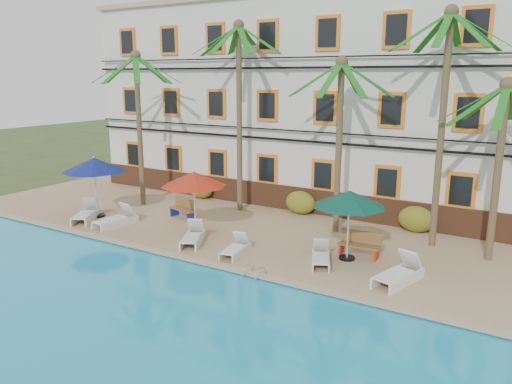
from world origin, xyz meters
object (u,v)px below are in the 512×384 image
Objects in this scene: lounger_a at (86,214)px; bench_left at (184,208)px; palm_b at (239,93)px; bench_right at (360,244)px; palm_d at (444,98)px; umbrella_green at (349,199)px; lounger_c at (193,236)px; palm_e at (501,143)px; palm_c at (340,120)px; palm_a at (138,107)px; lounger_e at (321,256)px; lounger_f at (399,273)px; pool_ladder at (254,276)px; lounger_b at (116,219)px; umbrella_blue at (94,165)px; lounger_d at (236,248)px; umbrella_red at (194,179)px.

bench_left is (3.56, 2.58, 0.16)m from lounger_a.
palm_b is 5.83× the size of bench_right.
palm_b is 9.20m from palm_d.
palm_b is at bearing 152.45° from umbrella_green.
lounger_c is at bearing 0.01° from lounger_a.
bench_left reaches higher than lounger_c.
palm_b is 11.40m from palm_e.
lounger_a is 1.32× the size of bench_left.
palm_d is at bearing 4.11° from palm_c.
lounger_e is at bearing -14.52° from palm_a.
palm_e is 5.40m from umbrella_green.
lounger_f is at bearing -11.77° from bench_left.
umbrella_green is 12.14m from lounger_a.
palm_b is 5.45m from palm_c.
pool_ladder is at bearing -122.58° from bench_right.
palm_e is at bearing 14.14° from lounger_a.
lounger_b is at bearing -153.34° from palm_c.
palm_d is 4.97× the size of lounger_e.
lounger_a is at bearing -156.92° from palm_c.
umbrella_green is 2.23m from lounger_e.
palm_c is 11.19m from umbrella_blue.
lounger_a is at bearing -85.42° from umbrella_blue.
lounger_c is (-5.78, -1.51, -1.93)m from umbrella_green.
lounger_f is at bearing -4.77° from lounger_e.
umbrella_blue is (-10.33, -3.67, -2.22)m from palm_c.
palm_a is 15.01m from lounger_f.
pool_ladder is (6.32, -4.15, -0.47)m from bench_left.
lounger_f reaches higher than lounger_d.
palm_b is at bearing 171.97° from palm_c.
palm_c is 2.77× the size of umbrella_green.
palm_d is at bearing 22.79° from umbrella_red.
palm_b is at bearing 144.50° from lounger_e.
palm_e is 2.24× the size of umbrella_blue.
umbrella_red reaches higher than bench_right.
palm_a reaches higher than lounger_c.
umbrella_red is at bearing 123.30° from lounger_c.
palm_c is 7.00m from lounger_f.
umbrella_green is at bearing 7.88° from lounger_b.
bench_left is at bearing 168.23° from lounger_f.
bench_left is at bearing 27.41° from umbrella_blue.
umbrella_green is at bearing 3.85° from umbrella_blue.
lounger_a is 1.02× the size of lounger_b.
umbrella_blue is 1.45× the size of lounger_c.
pool_ladder is at bearing -12.91° from umbrella_blue.
lounger_a reaches higher than lounger_b.
palm_b reaches higher than pool_ladder.
bench_right is (12.23, 1.32, -1.96)m from umbrella_blue.
palm_a is 12.93m from bench_right.
palm_d reaches higher than bench_left.
palm_d is 15.09m from umbrella_blue.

